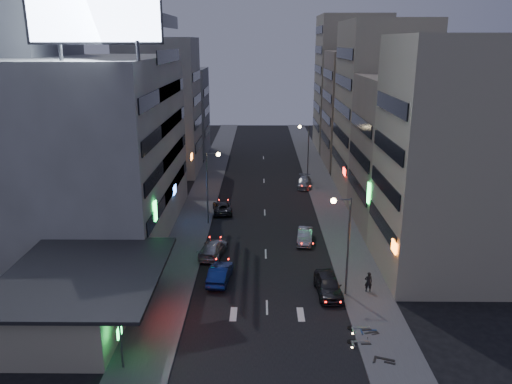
{
  "coord_description": "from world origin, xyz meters",
  "views": [
    {
      "loc": [
        -0.53,
        -29.82,
        19.44
      ],
      "look_at": [
        -0.96,
        17.35,
        5.16
      ],
      "focal_mm": 35.0,
      "sensor_mm": 36.0,
      "label": 1
    }
  ],
  "objects_px": {
    "road_car_silver": "(213,248)",
    "scooter_blue": "(377,323)",
    "scooter_black_a": "(396,352)",
    "parked_car_right_near": "(328,285)",
    "scooter_black_b": "(377,324)",
    "parked_car_right_far": "(304,182)",
    "scooter_silver_b": "(370,319)",
    "road_car_blue": "(220,273)",
    "parked_car_right_mid": "(305,236)",
    "parked_car_left": "(222,207)",
    "person": "(368,282)",
    "scooter_silver_a": "(370,333)"
  },
  "relations": [
    {
      "from": "parked_car_left",
      "to": "scooter_black_a",
      "type": "xyz_separation_m",
      "value": [
        13.1,
        -28.67,
        0.07
      ]
    },
    {
      "from": "parked_car_right_near",
      "to": "scooter_silver_a",
      "type": "distance_m",
      "value": 6.94
    },
    {
      "from": "parked_car_right_far",
      "to": "road_car_blue",
      "type": "height_order",
      "value": "road_car_blue"
    },
    {
      "from": "scooter_black_b",
      "to": "parked_car_right_far",
      "type": "bearing_deg",
      "value": -14.87
    },
    {
      "from": "parked_car_right_far",
      "to": "scooter_silver_a",
      "type": "height_order",
      "value": "parked_car_right_far"
    },
    {
      "from": "scooter_silver_a",
      "to": "scooter_black_b",
      "type": "xyz_separation_m",
      "value": [
        0.75,
        1.2,
        -0.07
      ]
    },
    {
      "from": "road_car_blue",
      "to": "scooter_blue",
      "type": "bearing_deg",
      "value": 153.33
    },
    {
      "from": "parked_car_left",
      "to": "scooter_black_b",
      "type": "distance_m",
      "value": 28.27
    },
    {
      "from": "road_car_silver",
      "to": "scooter_silver_a",
      "type": "height_order",
      "value": "road_car_silver"
    },
    {
      "from": "person",
      "to": "scooter_black_a",
      "type": "bearing_deg",
      "value": 88.94
    },
    {
      "from": "road_car_blue",
      "to": "scooter_black_a",
      "type": "bearing_deg",
      "value": 143.56
    },
    {
      "from": "road_car_blue",
      "to": "scooter_silver_b",
      "type": "relative_size",
      "value": 2.32
    },
    {
      "from": "person",
      "to": "road_car_silver",
      "type": "bearing_deg",
      "value": -29.08
    },
    {
      "from": "parked_car_right_near",
      "to": "scooter_black_b",
      "type": "relative_size",
      "value": 2.93
    },
    {
      "from": "parked_car_right_mid",
      "to": "scooter_silver_b",
      "type": "relative_size",
      "value": 2.11
    },
    {
      "from": "parked_car_right_near",
      "to": "scooter_silver_b",
      "type": "height_order",
      "value": "parked_car_right_near"
    },
    {
      "from": "parked_car_right_far",
      "to": "scooter_black_a",
      "type": "relative_size",
      "value": 2.42
    },
    {
      "from": "road_car_blue",
      "to": "scooter_black_b",
      "type": "bearing_deg",
      "value": 152.63
    },
    {
      "from": "scooter_black_a",
      "to": "scooter_silver_b",
      "type": "relative_size",
      "value": 1.0
    },
    {
      "from": "parked_car_right_far",
      "to": "person",
      "type": "distance_m",
      "value": 30.61
    },
    {
      "from": "parked_car_left",
      "to": "scooter_silver_a",
      "type": "xyz_separation_m",
      "value": [
        11.88,
        -26.5,
        0.04
      ]
    },
    {
      "from": "road_car_silver",
      "to": "scooter_black_a",
      "type": "bearing_deg",
      "value": 138.4
    },
    {
      "from": "parked_car_right_near",
      "to": "parked_car_right_mid",
      "type": "height_order",
      "value": "parked_car_right_near"
    },
    {
      "from": "parked_car_right_near",
      "to": "parked_car_left",
      "type": "height_order",
      "value": "parked_car_right_near"
    },
    {
      "from": "scooter_black_b",
      "to": "scooter_silver_a",
      "type": "bearing_deg",
      "value": 130.02
    },
    {
      "from": "parked_car_right_mid",
      "to": "person",
      "type": "distance_m",
      "value": 11.33
    },
    {
      "from": "scooter_black_a",
      "to": "parked_car_right_near",
      "type": "bearing_deg",
      "value": 39.75
    },
    {
      "from": "parked_car_right_far",
      "to": "road_car_blue",
      "type": "relative_size",
      "value": 1.04
    },
    {
      "from": "scooter_blue",
      "to": "scooter_black_b",
      "type": "bearing_deg",
      "value": 161.83
    },
    {
      "from": "parked_car_right_mid",
      "to": "scooter_silver_b",
      "type": "distance_m",
      "value": 16.06
    },
    {
      "from": "scooter_black_a",
      "to": "scooter_silver_a",
      "type": "distance_m",
      "value": 2.49
    },
    {
      "from": "parked_car_right_far",
      "to": "scooter_blue",
      "type": "distance_m",
      "value": 36.11
    },
    {
      "from": "parked_car_left",
      "to": "scooter_black_b",
      "type": "bearing_deg",
      "value": 109.49
    },
    {
      "from": "parked_car_right_far",
      "to": "scooter_silver_b",
      "type": "bearing_deg",
      "value": -81.56
    },
    {
      "from": "parked_car_right_near",
      "to": "road_car_blue",
      "type": "height_order",
      "value": "parked_car_right_near"
    },
    {
      "from": "parked_car_right_mid",
      "to": "scooter_black_a",
      "type": "relative_size",
      "value": 2.12
    },
    {
      "from": "road_car_blue",
      "to": "scooter_black_a",
      "type": "height_order",
      "value": "road_car_blue"
    },
    {
      "from": "parked_car_left",
      "to": "person",
      "type": "xyz_separation_m",
      "value": [
        13.2,
        -19.58,
        0.31
      ]
    },
    {
      "from": "parked_car_right_near",
      "to": "parked_car_right_far",
      "type": "height_order",
      "value": "parked_car_right_near"
    },
    {
      "from": "parked_car_right_near",
      "to": "person",
      "type": "xyz_separation_m",
      "value": [
        3.25,
        0.25,
        0.16
      ]
    },
    {
      "from": "road_car_silver",
      "to": "scooter_blue",
      "type": "distance_m",
      "value": 17.96
    },
    {
      "from": "parked_car_right_mid",
      "to": "road_car_silver",
      "type": "relative_size",
      "value": 0.84
    },
    {
      "from": "scooter_black_a",
      "to": "scooter_blue",
      "type": "xyz_separation_m",
      "value": [
        -0.41,
        3.54,
        -0.06
      ]
    },
    {
      "from": "scooter_black_b",
      "to": "scooter_blue",
      "type": "bearing_deg",
      "value": -36.16
    },
    {
      "from": "scooter_silver_a",
      "to": "scooter_black_a",
      "type": "bearing_deg",
      "value": -153.02
    },
    {
      "from": "road_car_silver",
      "to": "scooter_blue",
      "type": "xyz_separation_m",
      "value": [
        12.65,
        -12.75,
        -0.07
      ]
    },
    {
      "from": "parked_car_left",
      "to": "road_car_blue",
      "type": "relative_size",
      "value": 1.03
    },
    {
      "from": "road_car_silver",
      "to": "scooter_black_a",
      "type": "height_order",
      "value": "road_car_silver"
    },
    {
      "from": "road_car_blue",
      "to": "person",
      "type": "bearing_deg",
      "value": 177.22
    },
    {
      "from": "road_car_silver",
      "to": "scooter_silver_a",
      "type": "xyz_separation_m",
      "value": [
        11.85,
        -14.12,
        -0.03
      ]
    }
  ]
}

